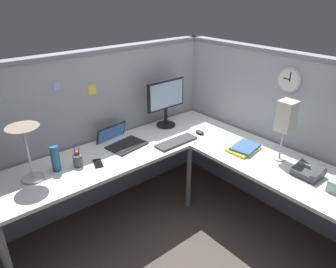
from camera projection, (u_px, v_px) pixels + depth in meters
ground_plane at (187, 220)px, 3.08m from camera, size 6.80×6.80×0.00m
cubicle_wall_back at (103, 129)px, 3.13m from camera, size 2.57×0.12×1.58m
cubicle_wall_right at (273, 132)px, 3.07m from camera, size 0.12×2.37×1.58m
desk at (181, 173)px, 2.69m from camera, size 2.35×2.15×0.73m
monitor at (166, 100)px, 3.24m from camera, size 0.46×0.20×0.50m
laptop at (120, 141)px, 2.98m from camera, size 0.39×0.43×0.22m
keyboard at (176, 142)px, 2.99m from camera, size 0.43×0.15×0.02m
computer_mouse at (200, 132)px, 3.17m from camera, size 0.06×0.10×0.03m
desk_lamp_dome at (24, 137)px, 2.28m from camera, size 0.24×0.24×0.44m
pen_cup at (78, 160)px, 2.59m from camera, size 0.08×0.08×0.18m
cell_phone at (98, 163)px, 2.64m from camera, size 0.11×0.16×0.01m
thermos_flask at (55, 158)px, 2.50m from camera, size 0.07×0.07×0.22m
office_phone at (309, 172)px, 2.46m from camera, size 0.19×0.21×0.11m
book_stack at (244, 148)px, 2.85m from camera, size 0.30×0.24×0.04m
desk_lamp_paper at (286, 118)px, 2.56m from camera, size 0.13×0.13×0.53m
wall_clock at (290, 80)px, 2.72m from camera, size 0.04×0.22×0.22m
pinned_note_middle at (57, 86)px, 2.63m from camera, size 0.06×0.00×0.07m
pinned_note_rightmost at (92, 90)px, 2.85m from camera, size 0.08×0.00×0.09m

